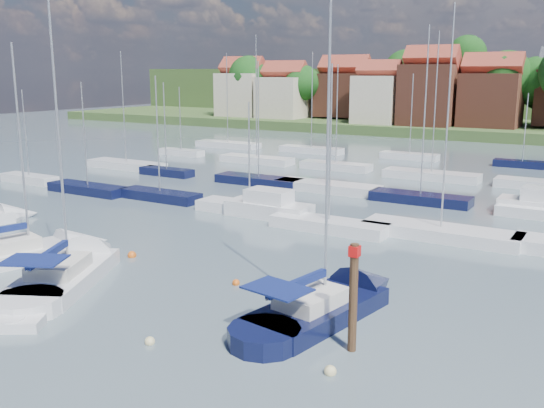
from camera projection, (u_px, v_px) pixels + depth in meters
The scene contains 12 objects.
ground at pixel (413, 184), 62.48m from camera, with size 260.00×260.00×0.00m, color #43545C.
sailboat_left at pixel (41, 252), 37.78m from camera, with size 5.44×10.70×14.12m.
sailboat_centre at pixel (77, 268), 34.75m from camera, with size 8.54×13.01×17.33m.
sailboat_navy at pixel (336, 303), 29.46m from camera, with size 5.19×12.35×16.58m.
tender at pixel (11, 324), 27.32m from camera, with size 3.08×2.59×0.61m.
timber_piling at pixel (353, 319), 24.93m from camera, with size 0.40×0.40×6.87m.
buoy_c at pixel (68, 302), 30.60m from camera, with size 0.45×0.45×0.45m, color #D85914.
buoy_d at pixel (150, 344), 25.85m from camera, with size 0.44×0.44×0.44m, color beige.
buoy_e at pixel (236, 285), 33.02m from camera, with size 0.42×0.42×0.42m, color #D85914.
buoy_f at pixel (330, 374), 23.28m from camera, with size 0.49×0.49×0.49m, color beige.
buoy_g at pixel (132, 257), 37.95m from camera, with size 0.55×0.55×0.55m, color #D85914.
marina_field at pixel (416, 189), 57.36m from camera, with size 79.62×41.41×15.93m.
Camera 1 is at (18.95, -20.25, 11.38)m, focal length 40.00 mm.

